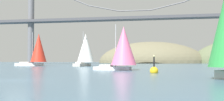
# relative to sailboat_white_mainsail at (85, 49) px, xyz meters

# --- Properties ---
(ground_plane) EXTENTS (360.00, 360.00, 0.00)m
(ground_plane) POSITION_rel_sailboat_white_mainsail_xyz_m (9.48, -52.38, -4.78)
(ground_plane) COLOR #426075
(headland_center) EXTENTS (60.18, 44.00, 24.05)m
(headland_center) POSITION_rel_sailboat_white_mainsail_xyz_m (14.48, 82.62, -4.78)
(headland_center) COLOR #6B664C
(headland_center) RESTS_ON ground_plane
(suspension_bridge) EXTENTS (132.60, 6.00, 41.13)m
(suspension_bridge) POSITION_rel_sailboat_white_mainsail_xyz_m (9.48, 42.62, 15.31)
(suspension_bridge) COLOR slate
(suspension_bridge) RESTS_ON ground_plane
(sailboat_white_mainsail) EXTENTS (5.42, 8.54, 9.66)m
(sailboat_white_mainsail) POSITION_rel_sailboat_white_mainsail_xyz_m (0.00, 0.00, 0.00)
(sailboat_white_mainsail) COLOR #B7B2A8
(sailboat_white_mainsail) RESTS_ON ground_plane
(sailboat_pink_spinnaker) EXTENTS (7.77, 4.87, 7.87)m
(sailboat_pink_spinnaker) POSITION_rel_sailboat_white_mainsail_xyz_m (14.89, -27.83, -0.85)
(sailboat_pink_spinnaker) COLOR white
(sailboat_pink_spinnaker) RESTS_ON ground_plane
(sailboat_scarlet_sail) EXTENTS (9.56, 6.19, 9.94)m
(sailboat_scarlet_sail) POSITION_rel_sailboat_white_mainsail_xyz_m (-14.91, 1.14, 0.15)
(sailboat_scarlet_sail) COLOR white
(sailboat_scarlet_sail) RESTS_ON ground_plane
(channel_buoy) EXTENTS (1.10, 1.10, 2.64)m
(channel_buoy) POSITION_rel_sailboat_white_mainsail_xyz_m (20.50, -37.51, -4.41)
(channel_buoy) COLOR gold
(channel_buoy) RESTS_ON ground_plane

